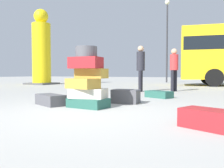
% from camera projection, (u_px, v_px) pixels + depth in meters
% --- Properties ---
extents(ground_plane, '(80.00, 80.00, 0.00)m').
position_uv_depth(ground_plane, '(88.00, 113.00, 3.89)').
color(ground_plane, '#9E9E99').
extents(suitcase_tower, '(0.83, 0.61, 1.17)m').
position_uv_depth(suitcase_tower, '(87.00, 81.00, 4.55)').
color(suitcase_tower, '#26594C').
rests_on(suitcase_tower, ground).
extents(suitcase_teal_behind_tower, '(0.81, 0.62, 0.18)m').
position_uv_depth(suitcase_teal_behind_tower, '(159.00, 94.00, 6.43)').
color(suitcase_teal_behind_tower, '#26594C').
rests_on(suitcase_teal_behind_tower, ground).
extents(suitcase_charcoal_upright_blue, '(0.62, 0.44, 0.30)m').
position_uv_depth(suitcase_charcoal_upright_blue, '(126.00, 96.00, 5.23)').
color(suitcase_charcoal_upright_blue, '#4C4C51').
rests_on(suitcase_charcoal_upright_blue, ground).
extents(suitcase_maroon_foreground_far, '(0.70, 0.56, 0.23)m').
position_uv_depth(suitcase_maroon_foreground_far, '(208.00, 119.00, 2.81)').
color(suitcase_maroon_foreground_far, maroon).
rests_on(suitcase_maroon_foreground_far, ground).
extents(suitcase_charcoal_white_trunk, '(0.83, 0.62, 0.22)m').
position_uv_depth(suitcase_charcoal_white_trunk, '(50.00, 100.00, 4.91)').
color(suitcase_charcoal_white_trunk, '#4C4C51').
rests_on(suitcase_charcoal_white_trunk, ground).
extents(person_bearded_onlooker, '(0.30, 0.33, 1.58)m').
position_uv_depth(person_bearded_onlooker, '(174.00, 66.00, 8.67)').
color(person_bearded_onlooker, black).
rests_on(person_bearded_onlooker, ground).
extents(person_tourist_with_camera, '(0.30, 0.34, 1.67)m').
position_uv_depth(person_tourist_with_camera, '(141.00, 65.00, 8.57)').
color(person_tourist_with_camera, black).
rests_on(person_tourist_with_camera, ground).
extents(yellow_dummy_statue, '(1.56, 1.56, 4.57)m').
position_uv_depth(yellow_dummy_statue, '(41.00, 51.00, 14.38)').
color(yellow_dummy_statue, yellow).
rests_on(yellow_dummy_statue, ground).
extents(lamp_post, '(0.36, 0.36, 6.15)m').
position_uv_depth(lamp_post, '(167.00, 29.00, 17.58)').
color(lamp_post, '#333338').
rests_on(lamp_post, ground).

